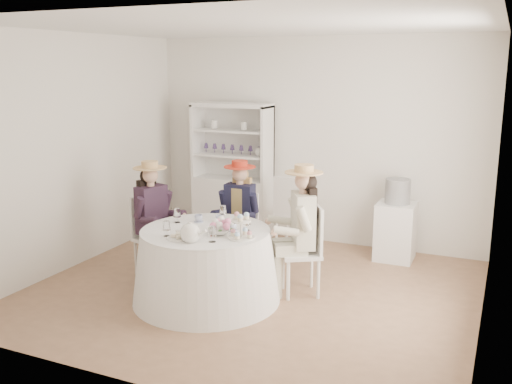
% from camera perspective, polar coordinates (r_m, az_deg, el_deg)
% --- Properties ---
extents(ground, '(4.50, 4.50, 0.00)m').
position_cam_1_polar(ground, '(6.12, -0.39, -9.83)').
color(ground, brown).
rests_on(ground, ground).
extents(ceiling, '(4.50, 4.50, 0.00)m').
position_cam_1_polar(ceiling, '(5.67, -0.43, 16.29)').
color(ceiling, white).
rests_on(ceiling, wall_back).
extents(wall_back, '(4.50, 0.00, 4.50)m').
position_cam_1_polar(wall_back, '(7.59, 5.90, 5.07)').
color(wall_back, white).
rests_on(wall_back, ground).
extents(wall_front, '(4.50, 0.00, 4.50)m').
position_cam_1_polar(wall_front, '(4.05, -12.24, -1.77)').
color(wall_front, white).
rests_on(wall_front, ground).
extents(wall_left, '(0.00, 4.50, 4.50)m').
position_cam_1_polar(wall_left, '(6.97, -17.52, 3.89)').
color(wall_left, white).
rests_on(wall_left, ground).
extents(wall_right, '(0.00, 4.50, 4.50)m').
position_cam_1_polar(wall_right, '(5.24, 22.58, 0.79)').
color(wall_right, white).
rests_on(wall_right, ground).
extents(tea_table, '(1.49, 1.49, 0.74)m').
position_cam_1_polar(tea_table, '(5.79, -5.01, -7.31)').
color(tea_table, white).
rests_on(tea_table, ground).
extents(hutch, '(1.13, 0.51, 1.84)m').
position_cam_1_polar(hutch, '(7.90, -2.29, 0.30)').
color(hutch, silver).
rests_on(hutch, ground).
extents(side_table, '(0.46, 0.46, 0.70)m').
position_cam_1_polar(side_table, '(7.16, 13.78, -3.84)').
color(side_table, silver).
rests_on(side_table, ground).
extents(hatbox, '(0.33, 0.33, 0.30)m').
position_cam_1_polar(hatbox, '(7.04, 13.99, 0.07)').
color(hatbox, black).
rests_on(hatbox, side_table).
extents(guest_left, '(0.53, 0.49, 1.30)m').
position_cam_1_polar(guest_left, '(6.45, -10.27, -1.96)').
color(guest_left, silver).
rests_on(guest_left, ground).
extents(guest_mid, '(0.46, 0.48, 1.28)m').
position_cam_1_polar(guest_mid, '(6.55, -1.69, -1.65)').
color(guest_mid, silver).
rests_on(guest_mid, ground).
extents(guest_right, '(0.58, 0.54, 1.37)m').
position_cam_1_polar(guest_right, '(5.82, 4.50, -3.05)').
color(guest_right, silver).
rests_on(guest_right, ground).
extents(spare_chair, '(0.42, 0.42, 0.96)m').
position_cam_1_polar(spare_chair, '(7.32, 3.48, -1.81)').
color(spare_chair, silver).
rests_on(spare_chair, ground).
extents(teacup_a, '(0.10, 0.10, 0.07)m').
position_cam_1_polar(teacup_a, '(5.94, -5.75, -2.70)').
color(teacup_a, white).
rests_on(teacup_a, tea_table).
extents(teacup_b, '(0.09, 0.09, 0.06)m').
position_cam_1_polar(teacup_b, '(5.93, -3.76, -2.72)').
color(teacup_b, white).
rests_on(teacup_b, tea_table).
extents(teacup_c, '(0.09, 0.09, 0.07)m').
position_cam_1_polar(teacup_c, '(5.61, -2.37, -3.57)').
color(teacup_c, white).
rests_on(teacup_c, tea_table).
extents(flower_bowl, '(0.26, 0.26, 0.05)m').
position_cam_1_polar(flower_bowl, '(5.50, -3.65, -4.03)').
color(flower_bowl, white).
rests_on(flower_bowl, tea_table).
extents(flower_arrangement, '(0.18, 0.18, 0.07)m').
position_cam_1_polar(flower_arrangement, '(5.55, -3.44, -3.19)').
color(flower_arrangement, pink).
rests_on(flower_arrangement, tea_table).
extents(table_teapot, '(0.27, 0.19, 0.20)m').
position_cam_1_polar(table_teapot, '(5.28, -6.56, -4.10)').
color(table_teapot, white).
rests_on(table_teapot, tea_table).
extents(sandwich_plate, '(0.24, 0.24, 0.05)m').
position_cam_1_polar(sandwich_plate, '(5.41, -7.70, -4.50)').
color(sandwich_plate, white).
rests_on(sandwich_plate, tea_table).
extents(cupcake_stand, '(0.26, 0.26, 0.24)m').
position_cam_1_polar(cupcake_stand, '(5.36, -1.49, -3.73)').
color(cupcake_stand, white).
rests_on(cupcake_stand, tea_table).
extents(stemware_set, '(0.86, 0.83, 0.15)m').
position_cam_1_polar(stemware_set, '(5.65, -5.09, -3.05)').
color(stemware_set, white).
rests_on(stemware_set, tea_table).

